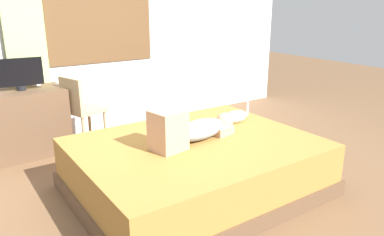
{
  "coord_description": "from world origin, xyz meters",
  "views": [
    {
      "loc": [
        -1.64,
        -2.48,
        1.66
      ],
      "look_at": [
        0.23,
        0.25,
        0.63
      ],
      "focal_mm": 34.98,
      "sensor_mm": 36.0,
      "label": 1
    }
  ],
  "objects_px": {
    "person_lying": "(192,129)",
    "cup": "(37,81)",
    "tv_monitor": "(19,74)",
    "chair_by_desk": "(80,107)",
    "desk": "(24,123)",
    "bed": "(195,167)",
    "cat": "(234,117)"
  },
  "relations": [
    {
      "from": "person_lying",
      "to": "cup",
      "type": "xyz_separation_m",
      "value": [
        -0.84,
        1.95,
        0.19
      ]
    },
    {
      "from": "person_lying",
      "to": "tv_monitor",
      "type": "bearing_deg",
      "value": 120.41
    },
    {
      "from": "person_lying",
      "to": "tv_monitor",
      "type": "height_order",
      "value": "tv_monitor"
    },
    {
      "from": "person_lying",
      "to": "chair_by_desk",
      "type": "bearing_deg",
      "value": 107.28
    },
    {
      "from": "desk",
      "to": "chair_by_desk",
      "type": "height_order",
      "value": "chair_by_desk"
    },
    {
      "from": "person_lying",
      "to": "desk",
      "type": "height_order",
      "value": "person_lying"
    },
    {
      "from": "bed",
      "to": "tv_monitor",
      "type": "distance_m",
      "value": 2.2
    },
    {
      "from": "desk",
      "to": "chair_by_desk",
      "type": "distance_m",
      "value": 0.63
    },
    {
      "from": "cup",
      "to": "person_lying",
      "type": "bearing_deg",
      "value": -66.68
    },
    {
      "from": "bed",
      "to": "desk",
      "type": "height_order",
      "value": "desk"
    },
    {
      "from": "person_lying",
      "to": "cup",
      "type": "relative_size",
      "value": 11.08
    },
    {
      "from": "person_lying",
      "to": "desk",
      "type": "relative_size",
      "value": 1.05
    },
    {
      "from": "person_lying",
      "to": "chair_by_desk",
      "type": "xyz_separation_m",
      "value": [
        -0.49,
        1.57,
        -0.09
      ]
    },
    {
      "from": "cup",
      "to": "desk",
      "type": "bearing_deg",
      "value": -142.41
    },
    {
      "from": "desk",
      "to": "chair_by_desk",
      "type": "xyz_separation_m",
      "value": [
        0.58,
        -0.2,
        0.14
      ]
    },
    {
      "from": "tv_monitor",
      "to": "bed",
      "type": "bearing_deg",
      "value": -59.67
    },
    {
      "from": "cup",
      "to": "chair_by_desk",
      "type": "xyz_separation_m",
      "value": [
        0.35,
        -0.38,
        -0.27
      ]
    },
    {
      "from": "cat",
      "to": "tv_monitor",
      "type": "distance_m",
      "value": 2.35
    },
    {
      "from": "bed",
      "to": "cat",
      "type": "bearing_deg",
      "value": 18.76
    },
    {
      "from": "bed",
      "to": "tv_monitor",
      "type": "bearing_deg",
      "value": 120.33
    },
    {
      "from": "tv_monitor",
      "to": "person_lying",
      "type": "bearing_deg",
      "value": -59.59
    },
    {
      "from": "cat",
      "to": "desk",
      "type": "bearing_deg",
      "value": 137.11
    },
    {
      "from": "bed",
      "to": "tv_monitor",
      "type": "height_order",
      "value": "tv_monitor"
    },
    {
      "from": "chair_by_desk",
      "to": "desk",
      "type": "bearing_deg",
      "value": 160.58
    },
    {
      "from": "bed",
      "to": "tv_monitor",
      "type": "xyz_separation_m",
      "value": [
        -1.06,
        1.8,
        0.68
      ]
    },
    {
      "from": "bed",
      "to": "person_lying",
      "type": "distance_m",
      "value": 0.36
    },
    {
      "from": "tv_monitor",
      "to": "cat",
      "type": "bearing_deg",
      "value": -43.34
    },
    {
      "from": "cup",
      "to": "tv_monitor",
      "type": "bearing_deg",
      "value": -138.88
    },
    {
      "from": "tv_monitor",
      "to": "cup",
      "type": "xyz_separation_m",
      "value": [
        0.2,
        0.18,
        -0.14
      ]
    },
    {
      "from": "desk",
      "to": "tv_monitor",
      "type": "height_order",
      "value": "tv_monitor"
    },
    {
      "from": "cat",
      "to": "tv_monitor",
      "type": "xyz_separation_m",
      "value": [
        -1.69,
        1.59,
        0.37
      ]
    },
    {
      "from": "chair_by_desk",
      "to": "cat",
      "type": "bearing_deg",
      "value": -50.76
    }
  ]
}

